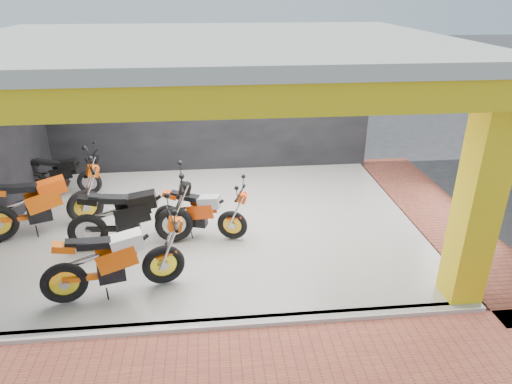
# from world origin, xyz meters

# --- Properties ---
(ground) EXTENTS (80.00, 80.00, 0.00)m
(ground) POSITION_xyz_m (0.00, 0.00, 0.00)
(ground) COLOR #2D2D30
(ground) RESTS_ON ground
(showroom_floor) EXTENTS (8.00, 6.00, 0.10)m
(showroom_floor) POSITION_xyz_m (0.00, 2.00, 0.05)
(showroom_floor) COLOR silver
(showroom_floor) RESTS_ON ground
(showroom_ceiling) EXTENTS (8.40, 6.40, 0.20)m
(showroom_ceiling) POSITION_xyz_m (0.00, 2.00, 3.60)
(showroom_ceiling) COLOR beige
(showroom_ceiling) RESTS_ON corner_column
(back_wall) EXTENTS (8.20, 0.20, 3.50)m
(back_wall) POSITION_xyz_m (0.00, 5.10, 1.75)
(back_wall) COLOR black
(back_wall) RESTS_ON ground
(corner_column) EXTENTS (0.50, 0.50, 3.50)m
(corner_column) POSITION_xyz_m (3.75, -0.75, 1.75)
(corner_column) COLOR yellow
(corner_column) RESTS_ON ground
(header_beam_front) EXTENTS (8.40, 0.30, 0.40)m
(header_beam_front) POSITION_xyz_m (0.00, -1.00, 3.30)
(header_beam_front) COLOR yellow
(header_beam_front) RESTS_ON corner_column
(header_beam_right) EXTENTS (0.30, 6.40, 0.40)m
(header_beam_right) POSITION_xyz_m (4.00, 2.00, 3.30)
(header_beam_right) COLOR yellow
(header_beam_right) RESTS_ON corner_column
(floor_kerb) EXTENTS (8.00, 0.20, 0.10)m
(floor_kerb) POSITION_xyz_m (0.00, -1.02, 0.05)
(floor_kerb) COLOR silver
(floor_kerb) RESTS_ON ground
(paver_front) EXTENTS (9.00, 1.40, 0.03)m
(paver_front) POSITION_xyz_m (0.00, -1.80, 0.01)
(paver_front) COLOR brown
(paver_front) RESTS_ON ground
(paver_right) EXTENTS (1.40, 7.00, 0.03)m
(paver_right) POSITION_xyz_m (4.80, 2.00, 0.01)
(paver_right) COLOR brown
(paver_right) RESTS_ON ground
(moto_hero) EXTENTS (2.40, 1.36, 1.39)m
(moto_hero) POSITION_xyz_m (-0.82, -0.01, 0.79)
(moto_hero) COLOR #F55A0A
(moto_hero) RESTS_ON showroom_floor
(moto_row_a) EXTENTS (2.06, 1.26, 1.18)m
(moto_row_a) POSITION_xyz_m (0.34, 1.29, 0.69)
(moto_row_a) COLOR #F0430A
(moto_row_a) RESTS_ON showroom_floor
(moto_row_b) EXTENTS (2.42, 1.07, 1.44)m
(moto_row_b) POSITION_xyz_m (-0.74, 1.30, 0.82)
(moto_row_b) COLOR black
(moto_row_b) RESTS_ON showroom_floor
(moto_row_c) EXTENTS (2.55, 1.71, 1.46)m
(moto_row_c) POSITION_xyz_m (-2.54, 2.22, 0.83)
(moto_row_c) COLOR #E55309
(moto_row_c) RESTS_ON showroom_floor
(moto_row_d) EXTENTS (1.93, 0.84, 1.15)m
(moto_row_d) POSITION_xyz_m (-2.80, 3.68, 0.68)
(moto_row_d) COLOR black
(moto_row_d) RESTS_ON showroom_floor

